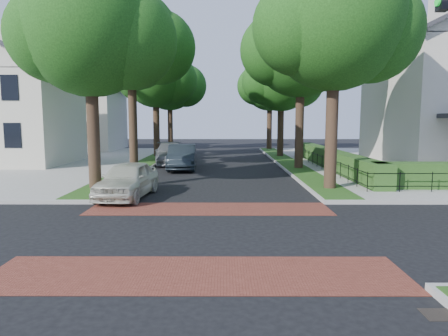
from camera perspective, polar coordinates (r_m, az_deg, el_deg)
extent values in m
plane|color=black|center=(11.95, -2.72, -9.22)|extent=(120.00, 120.00, 0.00)
cube|color=maroon|center=(15.05, -2.10, -5.84)|extent=(9.00, 2.20, 0.01)
cube|color=maroon|center=(8.92, -3.78, -14.87)|extent=(9.00, 2.20, 0.01)
cube|color=black|center=(8.15, 28.71, -17.89)|extent=(0.65, 0.45, 0.01)
cube|color=#1E3F12|center=(31.10, 9.06, 0.94)|extent=(1.60, 29.80, 0.02)
cube|color=#1E3F12|center=(31.31, -10.87, 0.94)|extent=(1.60, 29.80, 0.02)
cylinder|color=black|center=(19.12, 15.20, 8.15)|extent=(0.56, 0.56, 7.35)
sphere|color=#14360E|center=(19.61, 15.57, 19.57)|extent=(6.20, 6.20, 6.20)
sphere|color=#14360E|center=(20.30, 20.18, 17.80)|extent=(4.65, 4.65, 4.65)
sphere|color=#14360E|center=(19.03, 10.94, 19.17)|extent=(4.34, 4.34, 4.34)
sphere|color=#14360E|center=(21.21, 14.72, 19.98)|extent=(4.03, 4.03, 4.03)
cylinder|color=black|center=(26.93, 10.78, 8.19)|extent=(0.56, 0.56, 7.70)
sphere|color=#14360E|center=(27.34, 10.97, 16.74)|extent=(6.60, 6.60, 6.60)
sphere|color=#14360E|center=(27.95, 14.63, 15.60)|extent=(4.95, 4.95, 4.95)
sphere|color=#14360E|center=(26.85, 7.43, 16.34)|extent=(4.62, 4.62, 4.62)
sphere|color=#14360E|center=(29.04, 10.56, 17.16)|extent=(4.29, 4.29, 4.29)
cylinder|color=black|center=(35.81, 8.10, 7.03)|extent=(0.56, 0.56, 6.65)
sphere|color=#14360E|center=(36.00, 8.20, 12.63)|extent=(5.80, 5.80, 5.80)
sphere|color=#14360E|center=(36.50, 10.65, 11.87)|extent=(4.35, 4.35, 4.35)
sphere|color=#14360E|center=(35.60, 5.87, 12.24)|extent=(4.06, 4.06, 4.06)
sphere|color=#14360E|center=(37.49, 8.05, 13.16)|extent=(3.77, 3.77, 3.77)
cylinder|color=black|center=(44.74, 6.51, 7.22)|extent=(0.56, 0.56, 7.00)
sphere|color=#14360E|center=(44.92, 6.58, 11.94)|extent=(6.00, 6.00, 6.00)
sphere|color=#14360E|center=(45.39, 8.64, 11.35)|extent=(4.50, 4.50, 4.50)
sphere|color=#14360E|center=(44.56, 4.64, 11.62)|extent=(4.20, 4.20, 4.20)
sphere|color=#14360E|center=(46.47, 6.50, 12.39)|extent=(3.90, 3.90, 3.90)
cylinder|color=black|center=(19.45, -18.25, 7.51)|extent=(0.56, 0.56, 7.00)
sphere|color=#14360E|center=(19.87, -18.67, 18.23)|extent=(6.00, 6.00, 6.00)
sphere|color=#14360E|center=(19.63, -13.54, 17.35)|extent=(4.50, 4.50, 4.50)
sphere|color=#14360E|center=(20.14, -23.05, 17.02)|extent=(4.20, 4.20, 4.20)
sphere|color=#14360E|center=(21.34, -17.09, 18.84)|extent=(3.90, 3.90, 3.90)
cylinder|color=black|center=(27.18, -12.94, 8.49)|extent=(0.56, 0.56, 8.05)
sphere|color=#14360E|center=(27.64, -13.18, 17.34)|extent=(6.40, 6.40, 6.40)
sphere|color=#14360E|center=(27.53, -9.28, 16.62)|extent=(4.80, 4.80, 4.80)
sphere|color=#14360E|center=(27.80, -16.61, 16.55)|extent=(4.48, 4.48, 4.48)
sphere|color=#14360E|center=(29.25, -12.25, 17.76)|extent=(4.16, 4.16, 4.16)
cylinder|color=black|center=(35.99, -9.66, 7.16)|extent=(0.56, 0.56, 6.86)
sphere|color=#14360E|center=(36.20, -9.78, 12.91)|extent=(5.60, 5.60, 5.60)
sphere|color=#14360E|center=(36.23, -7.22, 12.31)|extent=(4.20, 4.20, 4.20)
sphere|color=#14360E|center=(36.24, -12.05, 12.38)|extent=(3.92, 3.92, 3.92)
sphere|color=#14360E|center=(37.61, -9.26, 13.45)|extent=(3.64, 3.64, 3.64)
cylinder|color=black|center=(44.89, -7.70, 7.29)|extent=(0.56, 0.56, 7.14)
sphere|color=#14360E|center=(45.08, -7.78, 12.09)|extent=(6.20, 6.20, 6.20)
sphere|color=#14360E|center=(45.14, -5.53, 11.60)|extent=(4.65, 4.65, 4.65)
sphere|color=#14360E|center=(45.09, -9.80, 11.67)|extent=(4.34, 4.34, 4.34)
sphere|color=#14360E|center=(46.64, -7.40, 12.53)|extent=(4.03, 4.03, 4.03)
cube|color=#224518|center=(27.53, 15.13, 1.26)|extent=(1.00, 18.00, 1.20)
cube|color=beige|center=(33.58, -28.65, 6.16)|extent=(9.00, 8.00, 6.50)
cube|color=maroon|center=(31.35, -26.16, 15.63)|extent=(0.80, 0.80, 3.64)
cube|color=beige|center=(46.35, -20.29, 6.52)|extent=(9.00, 8.00, 6.50)
cube|color=maroon|center=(44.26, -17.94, 13.20)|extent=(0.80, 0.80, 3.64)
cylinder|color=#0CB226|center=(9.93, 28.21, 20.21)|extent=(0.05, 0.18, 0.18)
imported|color=beige|center=(17.61, -13.62, -1.62)|extent=(2.23, 4.70, 1.55)
imported|color=black|center=(27.03, -6.01, 1.56)|extent=(2.06, 5.20, 1.68)
imported|color=slate|center=(30.65, -7.70, 2.08)|extent=(3.16, 5.82, 1.60)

